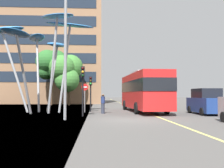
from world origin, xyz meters
TOP-DOWN VIEW (x-y plane):
  - ground at (-0.67, 0.00)m, footprint 120.00×240.00m
  - red_bus at (2.25, 7.68)m, footprint 3.12×10.80m
  - leaf_sculpture at (-7.39, 7.44)m, footprint 10.70×10.18m
  - traffic_light_kerb_near at (-3.05, 2.76)m, footprint 0.28×0.42m
  - traffic_light_kerb_far at (-2.61, 7.79)m, footprint 0.28×0.42m
  - car_parked_mid at (6.74, 4.39)m, footprint 1.98×4.35m
  - street_lamp at (-3.66, 0.25)m, footprint 1.70×0.44m
  - tree_pavement_near at (-6.72, 23.12)m, footprint 4.95×5.48m
  - tree_pavement_far at (-8.89, 23.97)m, footprint 4.51×4.92m
  - pedestrian at (-1.53, 5.70)m, footprint 0.34×0.34m
  - no_entry_sign at (-3.11, 7.16)m, footprint 0.60×0.12m
  - backdrop_building at (-15.29, 32.69)m, footprint 27.87×11.74m

SIDE VIEW (x-z plane):
  - ground at x=-0.67m, z-range -0.10..0.00m
  - pedestrian at x=-1.53m, z-range 0.00..1.64m
  - car_parked_mid at x=6.74m, z-range -0.06..2.00m
  - no_entry_sign at x=-3.11m, z-range 0.42..2.96m
  - red_bus at x=2.25m, z-range 0.17..3.85m
  - traffic_light_kerb_far at x=-2.61m, z-range 0.73..3.95m
  - traffic_light_kerb_near at x=-3.05m, z-range 0.81..4.43m
  - tree_pavement_near at x=-6.72m, z-range 1.10..8.72m
  - street_lamp at x=-3.66m, z-range 1.09..9.45m
  - tree_pavement_far at x=-8.89m, z-range 1.89..10.34m
  - leaf_sculpture at x=-7.39m, z-range 2.52..10.96m
  - backdrop_building at x=-15.29m, z-range 0.00..18.29m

